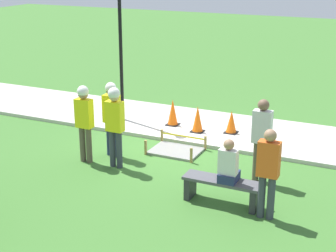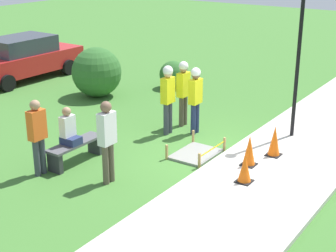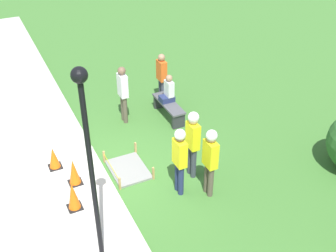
{
  "view_description": "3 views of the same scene",
  "coord_description": "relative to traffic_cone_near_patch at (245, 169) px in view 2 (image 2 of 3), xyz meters",
  "views": [
    {
      "loc": [
        -5.05,
        11.54,
        4.73
      ],
      "look_at": [
        -0.47,
        1.86,
        1.14
      ],
      "focal_mm": 55.0,
      "sensor_mm": 36.0,
      "label": 1
    },
    {
      "loc": [
        -10.18,
        -5.45,
        5.0
      ],
      "look_at": [
        -0.4,
        1.21,
        0.74
      ],
      "focal_mm": 55.0,
      "sensor_mm": 36.0,
      "label": 2
    },
    {
      "loc": [
        8.26,
        -2.27,
        7.12
      ],
      "look_at": [
        -0.02,
        1.72,
        1.13
      ],
      "focal_mm": 45.0,
      "sensor_mm": 36.0,
      "label": 3
    }
  ],
  "objects": [
    {
      "name": "ground_plane",
      "position": [
        0.95,
        1.16,
        -0.4
      ],
      "size": [
        60.0,
        60.0,
        0.0
      ],
      "primitive_type": "plane",
      "color": "#3D702D"
    },
    {
      "name": "sidewalk",
      "position": [
        0.95,
        -0.29,
        -0.35
      ],
      "size": [
        28.0,
        2.89,
        0.1
      ],
      "color": "#BCB7AD",
      "rests_on": "ground_plane"
    },
    {
      "name": "wet_concrete_patch",
      "position": [
        0.86,
        1.74,
        -0.37
      ],
      "size": [
        1.27,
        0.97,
        0.37
      ],
      "color": "gray",
      "rests_on": "ground_plane"
    },
    {
      "name": "traffic_cone_near_patch",
      "position": [
        0.0,
        0.0,
        0.0
      ],
      "size": [
        0.34,
        0.34,
        0.62
      ],
      "color": "black",
      "rests_on": "sidewalk"
    },
    {
      "name": "traffic_cone_far_patch",
      "position": [
        0.86,
        0.31,
        0.05
      ],
      "size": [
        0.34,
        0.34,
        0.72
      ],
      "color": "black",
      "rests_on": "sidewalk"
    },
    {
      "name": "traffic_cone_sidewalk_edge",
      "position": [
        1.72,
        0.06,
        0.06
      ],
      "size": [
        0.34,
        0.34,
        0.75
      ],
      "color": "black",
      "rests_on": "sidewalk"
    },
    {
      "name": "park_bench",
      "position": [
        -1.12,
        3.89,
        -0.05
      ],
      "size": [
        1.56,
        0.44,
        0.52
      ],
      "color": "#2D2D33",
      "rests_on": "ground_plane"
    },
    {
      "name": "person_seated_on_bench",
      "position": [
        -1.25,
        3.94,
        0.46
      ],
      "size": [
        0.36,
        0.44,
        0.89
      ],
      "color": "navy",
      "rests_on": "park_bench"
    },
    {
      "name": "worker_supervisor",
      "position": [
        2.18,
        2.58,
        0.71
      ],
      "size": [
        0.4,
        0.27,
        1.85
      ],
      "color": "navy",
      "rests_on": "ground_plane"
    },
    {
      "name": "worker_assistant",
      "position": [
        1.74,
        3.18,
        0.76
      ],
      "size": [
        0.4,
        0.28,
        1.91
      ],
      "color": "#383D47",
      "rests_on": "ground_plane"
    },
    {
      "name": "worker_trainee",
      "position": [
        2.55,
        3.2,
        0.73
      ],
      "size": [
        0.4,
        0.27,
        1.87
      ],
      "color": "brown",
      "rests_on": "ground_plane"
    },
    {
      "name": "bystander_in_orange_shirt",
      "position": [
        -2.06,
        4.09,
        0.6
      ],
      "size": [
        0.4,
        0.23,
        1.76
      ],
      "color": "#383D47",
      "rests_on": "ground_plane"
    },
    {
      "name": "bystander_in_gray_shirt",
      "position": [
        -1.5,
        2.54,
        0.66
      ],
      "size": [
        0.4,
        0.24,
        1.86
      ],
      "color": "brown",
      "rests_on": "ground_plane"
    },
    {
      "name": "lamppost_near",
      "position": [
        3.28,
        0.21,
        2.44
      ],
      "size": [
        0.28,
        0.28,
        4.25
      ],
      "color": "black",
      "rests_on": "sidewalk"
    },
    {
      "name": "parked_car_red",
      "position": [
        3.55,
        11.11,
        0.41
      ],
      "size": [
        4.81,
        2.12,
        1.62
      ],
      "rotation": [
        0.0,
        0.0,
        -0.02
      ],
      "color": "red",
      "rests_on": "ground_plane"
    },
    {
      "name": "shrub_rounded_near",
      "position": [
        3.39,
        7.21,
        0.43
      ],
      "size": [
        1.68,
        1.68,
        1.68
      ],
      "color": "#2D6028",
      "rests_on": "ground_plane"
    },
    {
      "name": "shrub_rounded_mid",
      "position": [
        5.72,
        5.66,
        0.09
      ],
      "size": [
        0.98,
        0.98,
        0.98
      ],
      "color": "#2D6028",
      "rests_on": "ground_plane"
    }
  ]
}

